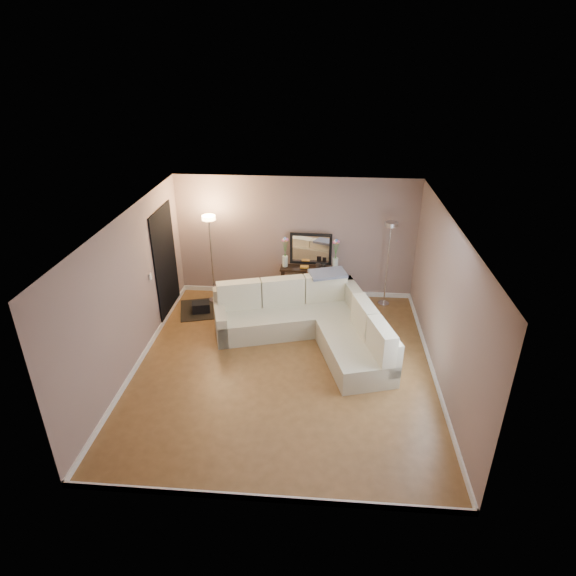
# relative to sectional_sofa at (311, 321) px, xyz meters

# --- Properties ---
(floor) EXTENTS (5.00, 5.50, 0.01)m
(floor) POSITION_rel_sectional_sofa_xyz_m (-0.42, -0.96, -0.36)
(floor) COLOR brown
(floor) RESTS_ON ground
(ceiling) EXTENTS (5.00, 5.50, 0.01)m
(ceiling) POSITION_rel_sectional_sofa_xyz_m (-0.42, -0.96, 2.25)
(ceiling) COLOR white
(ceiling) RESTS_ON ground
(wall_back) EXTENTS (5.00, 0.02, 2.60)m
(wall_back) POSITION_rel_sectional_sofa_xyz_m (-0.42, 1.80, 0.94)
(wall_back) COLOR gray
(wall_back) RESTS_ON ground
(wall_front) EXTENTS (5.00, 0.02, 2.60)m
(wall_front) POSITION_rel_sectional_sofa_xyz_m (-0.42, -3.72, 0.94)
(wall_front) COLOR gray
(wall_front) RESTS_ON ground
(wall_left) EXTENTS (0.02, 5.50, 2.60)m
(wall_left) POSITION_rel_sectional_sofa_xyz_m (-2.93, -0.96, 0.94)
(wall_left) COLOR gray
(wall_left) RESTS_ON ground
(wall_right) EXTENTS (0.02, 5.50, 2.60)m
(wall_right) POSITION_rel_sectional_sofa_xyz_m (2.09, -0.96, 0.94)
(wall_right) COLOR gray
(wall_right) RESTS_ON ground
(baseboard_back) EXTENTS (5.00, 0.03, 0.10)m
(baseboard_back) POSITION_rel_sectional_sofa_xyz_m (-0.42, 1.78, -0.31)
(baseboard_back) COLOR white
(baseboard_back) RESTS_ON ground
(baseboard_front) EXTENTS (5.00, 0.03, 0.10)m
(baseboard_front) POSITION_rel_sectional_sofa_xyz_m (-0.42, -3.69, -0.31)
(baseboard_front) COLOR white
(baseboard_front) RESTS_ON ground
(baseboard_left) EXTENTS (0.03, 5.50, 0.10)m
(baseboard_left) POSITION_rel_sectional_sofa_xyz_m (-2.90, -0.96, -0.31)
(baseboard_left) COLOR white
(baseboard_left) RESTS_ON ground
(baseboard_right) EXTENTS (0.03, 5.50, 0.10)m
(baseboard_right) POSITION_rel_sectional_sofa_xyz_m (2.07, -0.96, -0.31)
(baseboard_right) COLOR white
(baseboard_right) RESTS_ON ground
(doorway) EXTENTS (0.02, 1.20, 2.20)m
(doorway) POSITION_rel_sectional_sofa_xyz_m (-2.90, 0.74, 0.74)
(doorway) COLOR black
(doorway) RESTS_ON ground
(switch_plate) EXTENTS (0.02, 0.08, 0.12)m
(switch_plate) POSITION_rel_sectional_sofa_xyz_m (-2.90, -0.11, 0.84)
(switch_plate) COLOR white
(switch_plate) RESTS_ON ground
(sectional_sofa) EXTENTS (3.38, 2.79, 0.97)m
(sectional_sofa) POSITION_rel_sectional_sofa_xyz_m (0.00, 0.00, 0.00)
(sectional_sofa) COLOR beige
(sectional_sofa) RESTS_ON floor
(throw_blanket) EXTENTS (0.79, 0.61, 0.09)m
(throw_blanket) POSITION_rel_sectional_sofa_xyz_m (0.27, 0.78, 0.62)
(throw_blanket) COLOR slate
(throw_blanket) RESTS_ON sectional_sofa
(console_table) EXTENTS (1.24, 0.37, 0.76)m
(console_table) POSITION_rel_sectional_sofa_xyz_m (-0.17, 1.50, 0.07)
(console_table) COLOR black
(console_table) RESTS_ON floor
(leaning_mirror) EXTENTS (0.87, 0.07, 0.68)m
(leaning_mirror) POSITION_rel_sectional_sofa_xyz_m (-0.09, 1.65, 0.77)
(leaning_mirror) COLOR black
(leaning_mirror) RESTS_ON console_table
(table_decor) EXTENTS (0.52, 0.12, 0.12)m
(table_decor) POSITION_rel_sectional_sofa_xyz_m (-0.10, 1.46, 0.45)
(table_decor) COLOR orange
(table_decor) RESTS_ON console_table
(flower_vase_left) EXTENTS (0.14, 0.12, 0.65)m
(flower_vase_left) POSITION_rel_sectional_sofa_xyz_m (-0.62, 1.51, 0.69)
(flower_vase_left) COLOR silver
(flower_vase_left) RESTS_ON console_table
(flower_vase_right) EXTENTS (0.14, 0.12, 0.65)m
(flower_vase_right) POSITION_rel_sectional_sofa_xyz_m (0.43, 1.47, 0.69)
(flower_vase_right) COLOR silver
(flower_vase_right) RESTS_ON console_table
(floor_lamp_lit) EXTENTS (0.33, 0.33, 1.90)m
(floor_lamp_lit) POSITION_rel_sectional_sofa_xyz_m (-2.12, 1.32, 0.98)
(floor_lamp_lit) COLOR silver
(floor_lamp_lit) RESTS_ON floor
(floor_lamp_unlit) EXTENTS (0.27, 0.27, 1.82)m
(floor_lamp_unlit) POSITION_rel_sectional_sofa_xyz_m (1.48, 1.45, 0.93)
(floor_lamp_unlit) COLOR silver
(floor_lamp_unlit) RESTS_ON floor
(charcoal_rug) EXTENTS (1.44, 1.23, 0.02)m
(charcoal_rug) POSITION_rel_sectional_sofa_xyz_m (-2.13, 0.95, -0.35)
(charcoal_rug) COLOR black
(charcoal_rug) RESTS_ON floor
(black_bag) EXTENTS (0.40, 0.33, 0.23)m
(black_bag) POSITION_rel_sectional_sofa_xyz_m (-2.29, 0.80, -0.26)
(black_bag) COLOR black
(black_bag) RESTS_ON charcoal_rug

